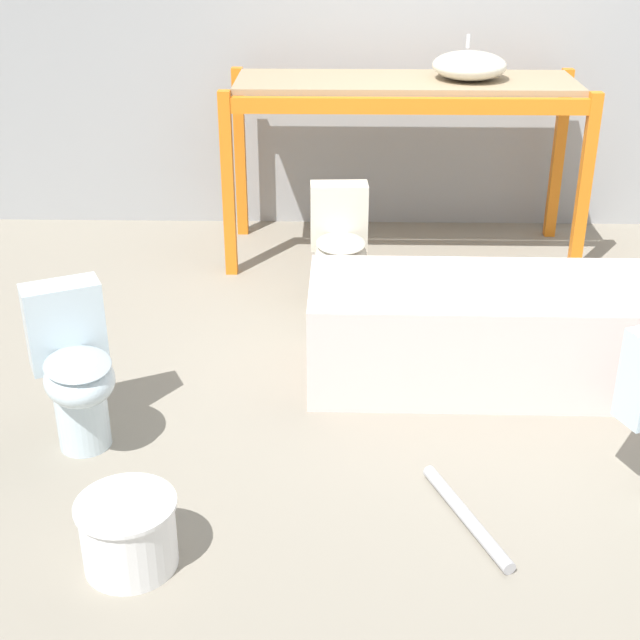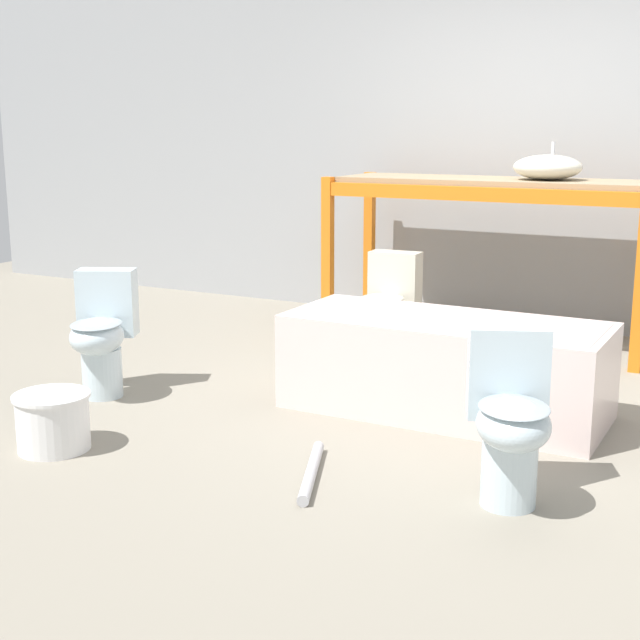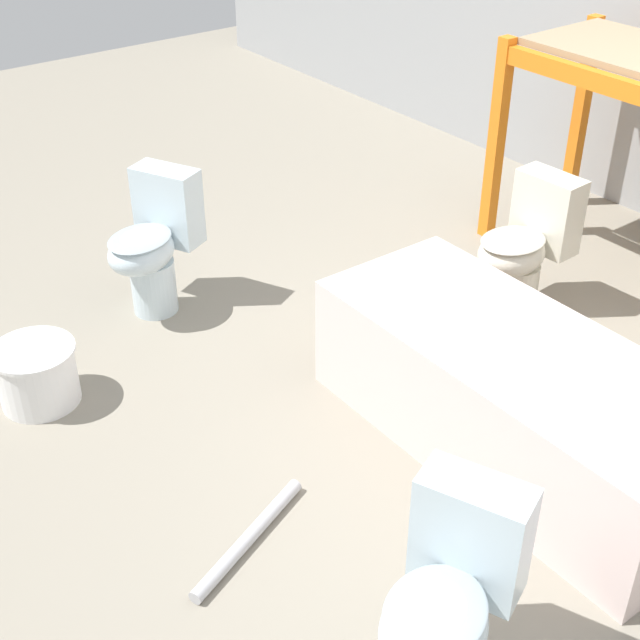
# 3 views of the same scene
# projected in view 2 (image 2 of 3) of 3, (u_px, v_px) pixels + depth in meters

# --- Properties ---
(ground_plane) EXTENTS (12.00, 12.00, 0.00)m
(ground_plane) POSITION_uv_depth(u_px,v_px,m) (450.00, 396.00, 4.96)
(ground_plane) COLOR gray
(warehouse_wall_rear) EXTENTS (10.80, 0.08, 3.20)m
(warehouse_wall_rear) POSITION_uv_depth(u_px,v_px,m) (551.00, 107.00, 6.34)
(warehouse_wall_rear) COLOR #9EA0A3
(warehouse_wall_rear) RESTS_ON ground_plane
(shelving_rack) EXTENTS (2.19, 0.78, 1.13)m
(shelving_rack) POSITION_uv_depth(u_px,v_px,m) (490.00, 203.00, 6.04)
(shelving_rack) COLOR orange
(shelving_rack) RESTS_ON ground_plane
(sink_basin) EXTENTS (0.44, 0.45, 0.24)m
(sink_basin) POSITION_uv_depth(u_px,v_px,m) (548.00, 167.00, 5.81)
(sink_basin) COLOR silver
(sink_basin) RESTS_ON shelving_rack
(bathtub_main) EXTENTS (1.65, 0.70, 0.50)m
(bathtub_main) POSITION_uv_depth(u_px,v_px,m) (445.00, 359.00, 4.62)
(bathtub_main) COLOR silver
(bathtub_main) RESTS_ON ground_plane
(toilet_near) EXTENTS (0.33, 0.51, 0.69)m
(toilet_near) POSITION_uv_depth(u_px,v_px,m) (387.00, 307.00, 5.62)
(toilet_near) COLOR silver
(toilet_near) RESTS_ON ground_plane
(toilet_far) EXTENTS (0.49, 0.58, 0.69)m
(toilet_far) POSITION_uv_depth(u_px,v_px,m) (102.00, 333.00, 4.92)
(toilet_far) COLOR silver
(toilet_far) RESTS_ON ground_plane
(toilet_extra) EXTENTS (0.47, 0.57, 0.69)m
(toilet_extra) POSITION_uv_depth(u_px,v_px,m) (510.00, 417.00, 3.50)
(toilet_extra) COLOR silver
(toilet_extra) RESTS_ON ground_plane
(bucket_white) EXTENTS (0.36, 0.36, 0.27)m
(bucket_white) POSITION_uv_depth(u_px,v_px,m) (53.00, 420.00, 4.12)
(bucket_white) COLOR white
(bucket_white) RESTS_ON ground_plane
(loose_pipe) EXTENTS (0.28, 0.60, 0.05)m
(loose_pipe) POSITION_uv_depth(u_px,v_px,m) (311.00, 472.00, 3.82)
(loose_pipe) COLOR #B7B7BC
(loose_pipe) RESTS_ON ground_plane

